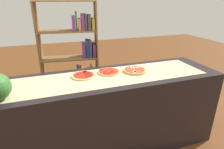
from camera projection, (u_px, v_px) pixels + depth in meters
The scene contains 7 objects.
ground_plane at pixel (112, 143), 2.29m from camera, with size 12.00×12.00×0.00m, color brown.
counter at pixel (112, 112), 2.13m from camera, with size 2.34×0.68×0.89m, color black.
parchment_paper at pixel (112, 76), 1.96m from camera, with size 2.01×0.50×0.00m, color tan.
pizza_pepperoni_0 at pixel (84, 75), 1.96m from camera, with size 0.25×0.25×0.02m.
pizza_pepperoni_1 at pixel (109, 72), 2.05m from camera, with size 0.24×0.24×0.02m.
pizza_mozzarella_2 at pixel (135, 70), 2.08m from camera, with size 0.25×0.25×0.03m.
bookshelf at pixel (78, 60), 2.86m from camera, with size 0.86×0.39×1.62m.
Camera 1 is at (-0.59, -1.71, 1.64)m, focal length 30.12 mm.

